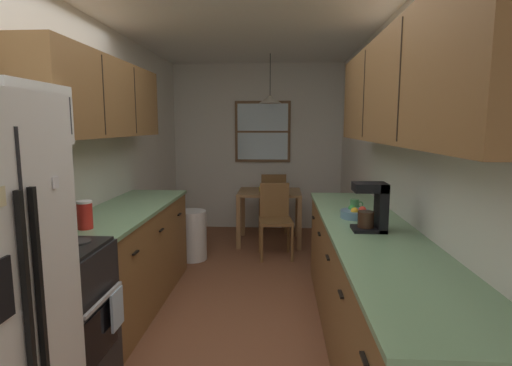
{
  "coord_description": "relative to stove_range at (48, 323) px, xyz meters",
  "views": [
    {
      "loc": [
        0.35,
        -2.65,
        1.61
      ],
      "look_at": [
        0.12,
        1.15,
        1.07
      ],
      "focal_mm": 28.22,
      "sensor_mm": 36.0,
      "label": 1
    }
  ],
  "objects": [
    {
      "name": "ceiling_slab",
      "position": [
        0.99,
        1.53,
        2.12
      ],
      "size": [
        4.4,
        9.0,
        0.08
      ],
      "primitive_type": "cube",
      "color": "white"
    },
    {
      "name": "mug_by_coffeemaker",
      "position": [
        1.98,
        1.26,
        0.48
      ],
      "size": [
        0.11,
        0.07,
        0.09
      ],
      "color": "#3F7F4C",
      "rests_on": "counter_right"
    },
    {
      "name": "dining_chair_near",
      "position": [
        1.29,
        2.75,
        0.03
      ],
      "size": [
        0.44,
        0.44,
        0.9
      ],
      "color": "brown",
      "rests_on": "ground"
    },
    {
      "name": "wall_right",
      "position": [
        2.34,
        1.53,
        0.8
      ],
      "size": [
        0.1,
        9.0,
        2.55
      ],
      "primitive_type": "cube",
      "color": "silver",
      "rests_on": "ground"
    },
    {
      "name": "upper_cabinets_right",
      "position": [
        2.13,
        0.55,
        1.38
      ],
      "size": [
        0.33,
        2.79,
        0.7
      ],
      "color": "brown"
    },
    {
      "name": "microwave_over_range",
      "position": [
        -0.11,
        0.0,
        1.2
      ],
      "size": [
        0.39,
        0.6,
        0.35
      ],
      "color": "white"
    },
    {
      "name": "table_serving_bowl",
      "position": [
        1.15,
        3.31,
        0.28
      ],
      "size": [
        0.17,
        0.17,
        0.06
      ],
      "primitive_type": "cylinder",
      "color": "#E0D14C",
      "rests_on": "dining_table"
    },
    {
      "name": "counter_left",
      "position": [
        -0.01,
        1.27,
        -0.02
      ],
      "size": [
        0.64,
        1.94,
        0.9
      ],
      "color": "brown",
      "rests_on": "ground"
    },
    {
      "name": "trash_bin",
      "position": [
        0.29,
        2.54,
        -0.17
      ],
      "size": [
        0.34,
        0.34,
        0.6
      ],
      "primitive_type": "cylinder",
      "color": "white",
      "rests_on": "ground"
    },
    {
      "name": "wall_back",
      "position": [
        0.99,
        4.18,
        0.8
      ],
      "size": [
        4.4,
        0.1,
        2.55
      ],
      "primitive_type": "cube",
      "color": "silver",
      "rests_on": "ground"
    },
    {
      "name": "back_window",
      "position": [
        1.07,
        4.1,
        1.05
      ],
      "size": [
        0.85,
        0.05,
        0.93
      ],
      "color": "brown"
    },
    {
      "name": "dining_chair_far",
      "position": [
        1.24,
        3.87,
        0.03
      ],
      "size": [
        0.44,
        0.44,
        0.9
      ],
      "color": "brown",
      "rests_on": "ground"
    },
    {
      "name": "ground_plane",
      "position": [
        0.99,
        1.53,
        -0.47
      ],
      "size": [
        12.0,
        12.0,
        0.0
      ],
      "primitive_type": "plane",
      "color": "brown"
    },
    {
      "name": "counter_right",
      "position": [
        1.99,
        0.6,
        -0.02
      ],
      "size": [
        0.64,
        3.11,
        0.9
      ],
      "color": "brown",
      "rests_on": "ground"
    },
    {
      "name": "coffee_maker",
      "position": [
        1.98,
        0.59,
        0.6
      ],
      "size": [
        0.22,
        0.18,
        0.33
      ],
      "color": "black",
      "rests_on": "counter_right"
    },
    {
      "name": "upper_cabinets_left",
      "position": [
        -0.15,
        1.22,
        1.37
      ],
      "size": [
        0.33,
        2.02,
        0.64
      ],
      "color": "brown"
    },
    {
      "name": "dish_towel",
      "position": [
        0.35,
        0.15,
        0.03
      ],
      "size": [
        0.02,
        0.16,
        0.24
      ],
      "primitive_type": "cube",
      "color": "silver"
    },
    {
      "name": "dining_table",
      "position": [
        1.21,
        3.31,
        0.12
      ],
      "size": [
        0.85,
        0.7,
        0.72
      ],
      "color": "olive",
      "rests_on": "ground"
    },
    {
      "name": "wall_left",
      "position": [
        -0.36,
        1.53,
        0.8
      ],
      "size": [
        0.1,
        9.0,
        2.55
      ],
      "primitive_type": "cube",
      "color": "silver",
      "rests_on": "ground"
    },
    {
      "name": "storage_canister",
      "position": [
        -0.01,
        0.52,
        0.53
      ],
      "size": [
        0.1,
        0.1,
        0.2
      ],
      "color": "red",
      "rests_on": "counter_left"
    },
    {
      "name": "pendant_light",
      "position": [
        1.21,
        3.31,
        1.49
      ],
      "size": [
        0.3,
        0.3,
        0.64
      ],
      "color": "black"
    },
    {
      "name": "stove_range",
      "position": [
        0.0,
        0.0,
        0.0
      ],
      "size": [
        0.66,
        0.59,
        1.1
      ],
      "color": "black",
      "rests_on": "ground"
    },
    {
      "name": "fruit_bowl",
      "position": [
        1.94,
        0.98,
        0.47
      ],
      "size": [
        0.23,
        0.23,
        0.09
      ],
      "color": "#597F9E",
      "rests_on": "counter_right"
    }
  ]
}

